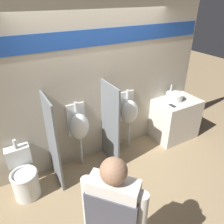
# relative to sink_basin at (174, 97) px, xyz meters

# --- Properties ---
(ground_plane) EXTENTS (16.00, 16.00, 0.00)m
(ground_plane) POSITION_rel_sink_basin_xyz_m (-1.50, -0.33, -0.91)
(ground_plane) COLOR #997F5B
(display_wall) EXTENTS (4.08, 0.07, 2.70)m
(display_wall) POSITION_rel_sink_basin_xyz_m (-1.50, 0.27, 0.46)
(display_wall) COLOR #B2A893
(display_wall) RESTS_ON ground_plane
(sink_counter) EXTENTS (0.87, 0.60, 0.84)m
(sink_counter) POSITION_rel_sink_basin_xyz_m (0.05, -0.06, -0.49)
(sink_counter) COLOR silver
(sink_counter) RESTS_ON ground_plane
(sink_basin) EXTENTS (0.33, 0.33, 0.28)m
(sink_basin) POSITION_rel_sink_basin_xyz_m (0.00, 0.00, 0.00)
(sink_basin) COLOR silver
(sink_basin) RESTS_ON sink_counter
(cell_phone) EXTENTS (0.07, 0.14, 0.01)m
(cell_phone) POSITION_rel_sink_basin_xyz_m (-0.21, -0.18, -0.06)
(cell_phone) COLOR #232328
(cell_phone) RESTS_ON sink_counter
(divider_near_counter) EXTENTS (0.03, 0.57, 1.47)m
(divider_near_counter) POSITION_rel_sink_basin_xyz_m (-2.46, -0.04, -0.17)
(divider_near_counter) COLOR slate
(divider_near_counter) RESTS_ON ground_plane
(divider_mid) EXTENTS (0.03, 0.57, 1.47)m
(divider_mid) POSITION_rel_sink_basin_xyz_m (-1.47, -0.04, -0.17)
(divider_mid) COLOR slate
(divider_mid) RESTS_ON ground_plane
(urinal_near_counter) EXTENTS (0.32, 0.27, 1.18)m
(urinal_near_counter) POSITION_rel_sink_basin_xyz_m (-1.96, 0.12, -0.13)
(urinal_near_counter) COLOR silver
(urinal_near_counter) RESTS_ON ground_plane
(urinal_far) EXTENTS (0.32, 0.27, 1.18)m
(urinal_far) POSITION_rel_sink_basin_xyz_m (-0.98, 0.12, -0.13)
(urinal_far) COLOR silver
(urinal_far) RESTS_ON ground_plane
(toilet) EXTENTS (0.39, 0.55, 0.85)m
(toilet) POSITION_rel_sink_basin_xyz_m (-2.95, -0.07, -0.61)
(toilet) COLOR silver
(toilet) RESTS_ON ground_plane
(person_in_vest) EXTENTS (0.44, 0.47, 1.64)m
(person_in_vest) POSITION_rel_sink_basin_xyz_m (-2.38, -1.71, 0.04)
(person_in_vest) COLOR gray
(person_in_vest) RESTS_ON ground_plane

